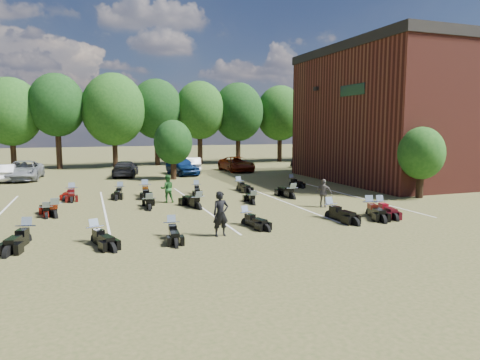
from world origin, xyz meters
name	(u,v)px	position (x,y,z in m)	size (l,w,h in m)	color
ground	(270,212)	(0.00, 0.00, 0.00)	(160.00, 160.00, 0.00)	brown
car_1	(6,173)	(-15.01, 18.66, 0.69)	(1.46, 4.18, 1.38)	white
car_2	(23,170)	(-13.77, 19.16, 0.79)	(2.61, 5.66, 1.57)	gray
car_3	(125,169)	(-5.63, 18.89, 0.69)	(1.93, 4.76, 1.38)	black
car_4	(182,166)	(-0.61, 18.60, 0.79)	(1.86, 4.61, 1.57)	navy
car_5	(192,165)	(0.63, 19.96, 0.74)	(1.57, 4.49, 1.48)	beige
car_6	(236,164)	(5.08, 19.85, 0.72)	(2.38, 5.16, 1.43)	#5A1405
car_7	(307,162)	(13.11, 20.26, 0.67)	(1.88, 4.63, 1.34)	#343539
person_black	(221,214)	(-3.81, -3.84, 0.90)	(0.66, 0.43, 1.81)	black
person_green	(167,189)	(-4.45, 4.60, 0.80)	(0.78, 0.61, 1.60)	#256326
person_grey	(324,193)	(3.31, 0.27, 0.77)	(0.91, 0.38, 1.55)	#635C55
motorcycle_0	(95,242)	(-8.57, -3.13, 0.00)	(0.70, 2.20, 1.23)	black
motorcycle_1	(27,243)	(-11.02, -2.32, 0.00)	(0.76, 2.39, 1.33)	black
motorcycle_2	(246,224)	(-2.15, -2.25, 0.00)	(0.66, 2.07, 1.16)	black
motorcycle_3	(172,236)	(-5.67, -3.24, 0.00)	(0.67, 2.12, 1.18)	black
motorcycle_4	(330,218)	(2.19, -2.25, 0.00)	(0.78, 2.45, 1.37)	black
motorcycle_5	(369,215)	(4.38, -2.34, 0.00)	(0.77, 2.41, 1.34)	black
motorcycle_6	(380,213)	(5.11, -2.22, 0.00)	(0.73, 2.28, 1.27)	#430912
motorcycle_7	(47,218)	(-10.70, 2.20, 0.00)	(0.64, 2.02, 1.13)	maroon
motorcycle_8	(55,217)	(-10.33, 2.24, 0.00)	(0.78, 2.43, 1.36)	black
motorcycle_9	(198,209)	(-3.29, 1.97, 0.00)	(0.77, 2.43, 1.35)	black
motorcycle_10	(150,210)	(-5.76, 2.56, 0.00)	(0.73, 2.30, 1.28)	black
motorcycle_12	(253,205)	(-0.04, 2.23, 0.00)	(0.65, 2.04, 1.14)	black
motorcycle_13	(292,199)	(2.92, 3.28, 0.00)	(0.78, 2.44, 1.36)	black
motorcycle_14	(72,198)	(-9.73, 8.11, 0.00)	(0.74, 2.33, 1.30)	#400909
motorcycle_15	(73,197)	(-9.72, 8.67, 0.00)	(0.64, 1.99, 1.11)	maroon
motorcycle_16	(120,196)	(-6.87, 7.92, 0.00)	(0.71, 2.22, 1.24)	black
motorcycle_17	(145,195)	(-5.35, 7.65, 0.00)	(0.80, 2.50, 1.40)	black
motorcycle_18	(196,193)	(-2.03, 7.43, 0.00)	(0.68, 2.12, 1.18)	black
motorcycle_19	(239,190)	(1.10, 7.86, 0.00)	(0.74, 2.32, 1.29)	black
motorcycle_20	(292,186)	(5.55, 8.61, 0.00)	(0.67, 2.11, 1.18)	black
brick_building	(461,115)	(22.00, 9.00, 5.36)	(25.40, 15.20, 10.70)	maroon
tree_line	(159,109)	(-1.00, 29.00, 6.31)	(56.00, 6.00, 9.79)	black
young_tree_near_building	(421,153)	(10.50, 1.00, 2.75)	(2.80, 2.80, 4.16)	black
young_tree_midfield	(173,142)	(-2.00, 15.50, 3.09)	(3.20, 3.20, 4.70)	black
parking_lines	(199,205)	(-3.00, 3.00, 0.01)	(20.10, 14.00, 0.01)	silver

